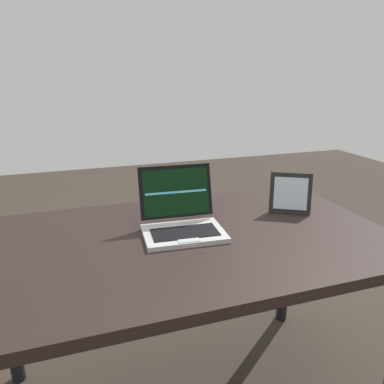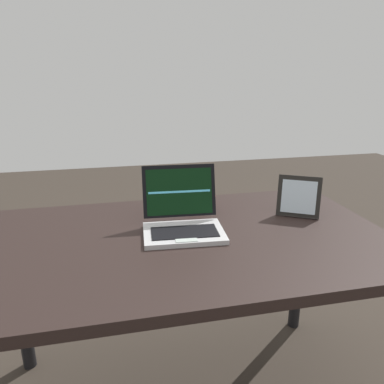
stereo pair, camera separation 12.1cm
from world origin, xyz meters
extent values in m
cube|color=black|center=(0.00, 0.00, 0.71)|extent=(1.41, 0.81, 0.04)
cylinder|color=black|center=(-0.65, 0.35, 0.35)|extent=(0.06, 0.06, 0.69)
cylinder|color=black|center=(0.65, 0.35, 0.35)|extent=(0.06, 0.06, 0.69)
cube|color=#B6B6B7|center=(0.00, 0.01, 0.74)|extent=(0.29, 0.21, 0.02)
cube|color=black|center=(0.00, 0.00, 0.75)|extent=(0.23, 0.12, 0.00)
cube|color=#AEBBB3|center=(-0.01, -0.06, 0.75)|extent=(0.07, 0.04, 0.00)
cube|color=black|center=(0.01, 0.13, 0.85)|extent=(0.27, 0.08, 0.18)
cube|color=black|center=(0.01, 0.12, 0.85)|extent=(0.24, 0.06, 0.16)
cube|color=#59CCF2|center=(0.01, 0.12, 0.85)|extent=(0.22, 0.02, 0.01)
cube|color=black|center=(0.46, 0.09, 0.81)|extent=(0.16, 0.12, 0.16)
cube|color=silver|center=(0.46, 0.09, 0.81)|extent=(0.13, 0.09, 0.12)
cube|color=black|center=(0.48, 0.12, 0.75)|extent=(0.02, 0.02, 0.03)
cylinder|color=#B73939|center=(0.10, 0.26, 0.77)|extent=(0.08, 0.08, 0.08)
torus|color=#B73939|center=(0.16, 0.26, 0.78)|extent=(0.05, 0.01, 0.05)
camera|label=1|loc=(-0.34, -1.09, 1.26)|focal=34.46mm
camera|label=2|loc=(-0.22, -1.12, 1.26)|focal=34.46mm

